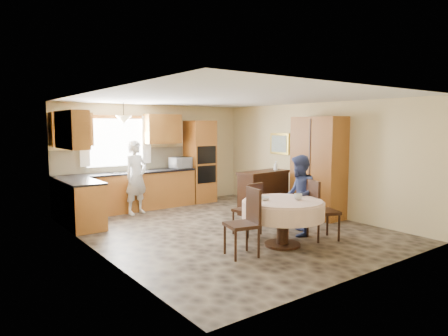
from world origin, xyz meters
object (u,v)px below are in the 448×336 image
chair_left (247,219)px  chair_right (319,207)px  person_sink (136,177)px  person_dining (299,195)px  sideboard (264,193)px  oven_tower (200,161)px  dining_table (283,210)px  chair_back (250,206)px  cupboard (318,167)px

chair_left → chair_right: bearing=99.0°
person_sink → person_dining: (1.62, -3.42, -0.10)m
sideboard → oven_tower: bearing=94.0°
oven_tower → sideboard: 2.17m
dining_table → person_dining: person_dining is taller
oven_tower → person_dining: oven_tower is taller
chair_back → person_sink: person_sink is taller
dining_table → chair_back: bearing=90.4°
chair_back → chair_right: size_ratio=0.92×
chair_right → chair_back: bearing=61.2°
dining_table → chair_back: (-0.01, 0.82, -0.07)m
person_sink → cupboard: bearing=-59.4°
chair_right → person_dining: (-0.06, 0.41, 0.15)m
chair_back → chair_right: bearing=121.6°
sideboard → chair_back: size_ratio=1.32×
sideboard → dining_table: 2.51m
chair_left → person_sink: bearing=-165.7°
sideboard → cupboard: 1.36m
person_sink → sideboard: bearing=-53.5°
oven_tower → person_sink: bearing=-168.8°
chair_right → chair_left: bearing=108.0°
person_dining → chair_left: bearing=-31.7°
oven_tower → chair_left: size_ratio=2.04×
chair_right → person_sink: 4.19m
cupboard → chair_back: cupboard is taller
oven_tower → chair_left: 4.55m
dining_table → person_dining: size_ratio=0.92×
dining_table → chair_left: 0.80m
sideboard → person_sink: (-2.35, 1.66, 0.38)m
cupboard → person_dining: cupboard is taller
chair_left → person_dining: person_dining is taller
cupboard → chair_right: size_ratio=2.07×
dining_table → chair_right: (0.77, -0.11, -0.02)m
oven_tower → dining_table: 4.27m
chair_back → oven_tower: bearing=-116.0°
cupboard → chair_left: cupboard is taller
person_sink → person_dining: bearing=-82.9°
chair_left → chair_back: chair_left is taller
chair_left → person_sink: person_sink is taller
dining_table → chair_left: size_ratio=1.30×
chair_back → chair_left: bearing=38.5°
chair_back → cupboard: bearing=178.5°
chair_left → chair_back: (0.79, 0.84, -0.04)m
sideboard → cupboard: size_ratio=0.58×
oven_tower → chair_back: size_ratio=2.20×
oven_tower → dining_table: bearing=-104.4°
oven_tower → sideboard: oven_tower is taller
chair_right → sideboard: bearing=4.4°
sideboard → person_sink: bearing=138.3°
sideboard → chair_right: size_ratio=1.21×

